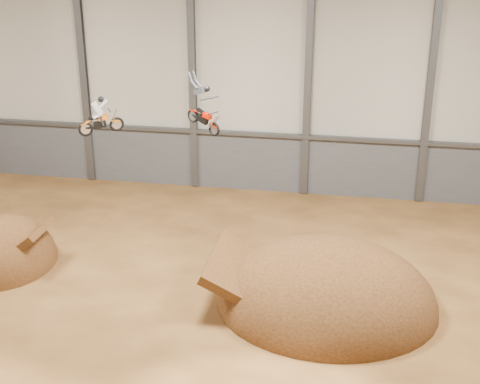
% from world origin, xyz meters
% --- Properties ---
extents(floor, '(40.00, 40.00, 0.00)m').
position_xyz_m(floor, '(0.00, 0.00, 0.00)').
color(floor, '#533216').
rests_on(floor, ground).
extents(back_wall, '(40.00, 0.10, 14.00)m').
position_xyz_m(back_wall, '(0.00, 15.00, 7.00)').
color(back_wall, beige).
rests_on(back_wall, ground).
extents(lower_band_back, '(39.80, 0.18, 3.50)m').
position_xyz_m(lower_band_back, '(0.00, 14.90, 1.75)').
color(lower_band_back, '#4F5156').
rests_on(lower_band_back, ground).
extents(steel_rail, '(39.80, 0.35, 0.20)m').
position_xyz_m(steel_rail, '(0.00, 14.75, 3.55)').
color(steel_rail, '#47494F').
rests_on(steel_rail, lower_band_back).
extents(steel_column_1, '(0.40, 0.36, 13.90)m').
position_xyz_m(steel_column_1, '(-10.00, 14.80, 7.00)').
color(steel_column_1, '#47494F').
rests_on(steel_column_1, ground).
extents(steel_column_2, '(0.40, 0.36, 13.90)m').
position_xyz_m(steel_column_2, '(-3.33, 14.80, 7.00)').
color(steel_column_2, '#47494F').
rests_on(steel_column_2, ground).
extents(steel_column_3, '(0.40, 0.36, 13.90)m').
position_xyz_m(steel_column_3, '(3.33, 14.80, 7.00)').
color(steel_column_3, '#47494F').
rests_on(steel_column_3, ground).
extents(steel_column_4, '(0.40, 0.36, 13.90)m').
position_xyz_m(steel_column_4, '(10.00, 14.80, 7.00)').
color(steel_column_4, '#47494F').
rests_on(steel_column_4, ground).
extents(takeoff_ramp, '(4.67, 5.39, 4.67)m').
position_xyz_m(takeoff_ramp, '(-9.75, 3.30, 0.00)').
color(takeoff_ramp, '#3A200E').
rests_on(takeoff_ramp, ground).
extents(landing_ramp, '(9.32, 8.25, 5.38)m').
position_xyz_m(landing_ramp, '(5.39, 2.34, 0.00)').
color(landing_ramp, '#3A200E').
rests_on(landing_ramp, ground).
extents(fmx_rider_a, '(2.33, 1.79, 2.04)m').
position_xyz_m(fmx_rider_a, '(-5.42, 5.81, 6.89)').
color(fmx_rider_a, orange).
extents(fmx_rider_b, '(2.93, 2.16, 2.74)m').
position_xyz_m(fmx_rider_b, '(-0.29, 4.28, 7.97)').
color(fmx_rider_b, '#B11302').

